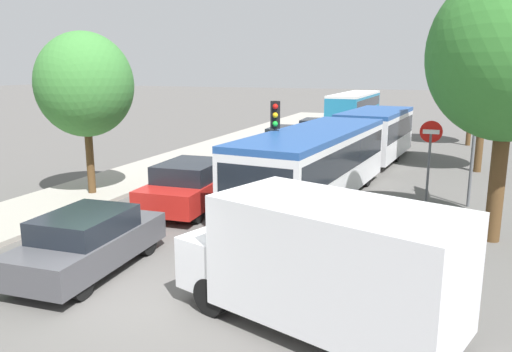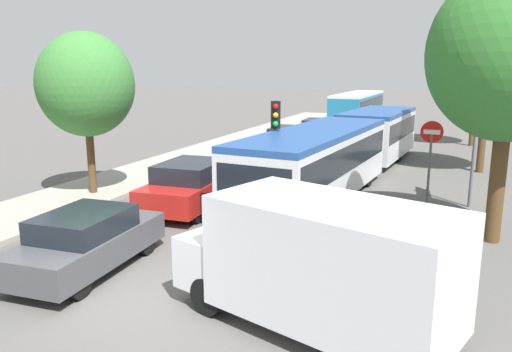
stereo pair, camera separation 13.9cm
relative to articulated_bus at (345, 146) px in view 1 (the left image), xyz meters
The scene contains 17 objects.
ground_plane 12.27m from the articulated_bus, 98.70° to the right, with size 200.00×200.00×0.00m, color #565451.
kerb_strip_left 9.98m from the articulated_bus, 145.99° to the left, with size 3.20×45.15×0.14m, color #9E998E.
articulated_bus is the anchor object (origin of this frame).
city_bus_rear 23.40m from the articulated_bus, 99.01° to the left, with size 2.73×11.05×2.36m.
queued_car_graphite 11.79m from the articulated_bus, 107.38° to the right, with size 1.86×4.03×1.37m.
queued_car_red 7.01m from the articulated_bus, 122.71° to the right, with size 2.09×4.51×1.54m.
queued_car_black 3.75m from the articulated_bus, 167.62° to the right, with size 1.94×4.20×1.43m.
queued_car_green 5.78m from the articulated_bus, 130.60° to the left, with size 2.08×4.50×1.54m.
queued_car_navy 10.61m from the articulated_bus, 110.46° to the left, with size 1.90×4.12×1.40m.
white_van 12.01m from the articulated_bus, 80.67° to the right, with size 5.36×3.41×2.31m.
traffic_light 4.58m from the articulated_bus, 110.37° to the right, with size 0.38×0.40×3.40m.
no_entry_sign 4.45m from the articulated_bus, 42.03° to the right, with size 0.70×0.08×2.82m.
direction_sign_post 5.32m from the articulated_bus, 28.15° to the right, with size 0.21×1.40×3.60m.
tree_left_mid 10.03m from the articulated_bus, 143.57° to the right, with size 3.27×3.27×5.67m.
tree_right_near 8.40m from the articulated_bus, 48.94° to the right, with size 4.00×4.00×6.94m.
tree_right_mid 7.28m from the articulated_bus, 35.44° to the left, with size 4.19×4.19×6.89m.
tree_right_far 13.28m from the articulated_bus, 66.69° to the left, with size 3.76×3.76×6.86m.
Camera 1 is at (5.55, -7.65, 4.47)m, focal length 35.00 mm.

